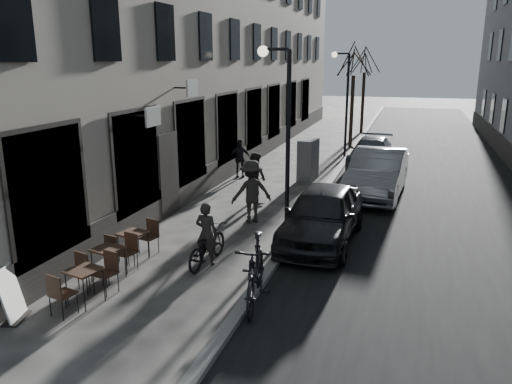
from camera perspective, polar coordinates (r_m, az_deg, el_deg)
The scene contains 21 objects.
ground at distance 8.79m, azimuth -6.48°, elevation -17.95°, with size 120.00×120.00×0.00m, color #373432.
road at distance 23.22m, azimuth 18.87°, elevation 2.35°, with size 7.30×60.00×0.00m, color black.
kerb at distance 23.37m, azimuth 9.92°, elevation 3.16°, with size 0.25×60.00×0.12m, color gray.
streetlamp_near at distance 13.22m, azimuth 2.98°, elevation 8.00°, with size 0.90×0.28×5.09m.
streetlamp_far at distance 24.98m, azimuth 10.01°, elevation 11.09°, with size 0.90×0.28×5.09m.
tree_near at distance 27.89m, azimuth 11.15°, elevation 14.52°, with size 2.40×2.40×5.70m.
tree_far at distance 33.86m, azimuth 12.35°, elevation 14.50°, with size 2.40×2.40×5.70m.
bistro_set_a at distance 10.65m, azimuth -18.96°, elevation -9.78°, with size 0.73×1.53×0.87m.
bistro_set_b at distance 11.63m, azimuth -16.51°, elevation -7.46°, with size 0.75×1.52×0.87m.
bistro_set_c at distance 12.50m, azimuth -13.84°, elevation -5.72°, with size 0.72×1.50×0.86m.
sign_board at distance 10.58m, azimuth -26.14°, elevation -10.91°, with size 0.49×0.65×1.03m.
utility_cabinet at distance 20.26m, azimuth 5.97°, elevation 3.69°, with size 0.60×1.10×1.64m, color slate.
bicycle at distance 11.99m, azimuth -5.64°, elevation -6.08°, with size 0.62×1.78×0.94m, color black.
cyclist_rider at distance 11.89m, azimuth -5.68°, elevation -4.74°, with size 0.56×0.37×1.53m, color black.
pedestrian_near at distance 16.81m, azimuth -0.09°, elevation 1.61°, with size 0.85×0.66×1.74m, color black.
pedestrian_mid at distance 14.81m, azimuth -0.50°, elevation 0.05°, with size 1.22×0.70×1.89m, color #262421.
pedestrian_far at distance 20.66m, azimuth -1.88°, elevation 3.87°, with size 0.92×0.38×1.56m, color black.
car_near at distance 13.37m, azimuth 7.58°, elevation -2.58°, with size 1.79×4.46×1.52m, color black.
car_mid at distance 18.26m, azimuth 13.68°, elevation 2.10°, with size 1.74×4.98×1.64m, color gray.
car_far at distance 23.41m, azimuth 13.03°, elevation 4.45°, with size 1.78×4.37×1.27m, color #3C4147.
moped at distance 10.00m, azimuth -0.08°, elevation -9.09°, with size 0.64×2.28×1.37m, color black.
Camera 1 is at (3.09, -6.71, 4.77)m, focal length 35.00 mm.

